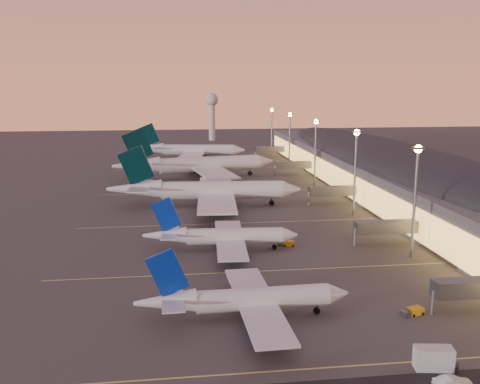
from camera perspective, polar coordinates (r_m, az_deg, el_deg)
name	(u,v)px	position (r m, az deg, el deg)	size (l,w,h in m)	color
ground	(257,263)	(119.66, 1.81, -7.62)	(700.00, 700.00, 0.00)	#3D3B38
airliner_narrow_south	(244,300)	(91.97, 0.48, -11.43)	(36.72, 32.73, 13.14)	silver
airliner_narrow_north	(221,237)	(127.70, -2.02, -4.77)	(36.98, 33.07, 13.21)	silver
airliner_wide_near	(205,191)	(172.79, -3.74, 0.15)	(62.65, 57.19, 20.04)	silver
airliner_wide_mid	(196,165)	(224.24, -4.71, 2.90)	(68.40, 63.10, 21.94)	silver
airliner_wide_far	(189,150)	(281.19, -5.49, 4.49)	(59.03, 54.38, 18.92)	silver
terminal_building	(393,168)	(202.94, 15.99, 2.47)	(56.35, 255.00, 17.46)	#525257
light_masts	(331,148)	(185.93, 9.69, 4.69)	(2.20, 217.20, 25.90)	gray
radar_tower	(212,109)	(373.02, -3.02, 8.88)	(9.00, 9.00, 32.50)	silver
lane_markings	(235,219)	(157.61, -0.49, -2.87)	(90.00, 180.36, 0.00)	#D8C659
baggage_tug_a	(413,312)	(99.18, 17.96, -12.04)	(4.36, 2.69, 1.22)	orange
baggage_tug_b	(454,291)	(110.78, 21.82, -9.79)	(4.32, 2.76, 1.20)	orange
baggage_tug_c	(287,244)	(132.38, 5.01, -5.50)	(4.35, 2.49, 1.22)	orange
catering_truck_a	(436,359)	(82.77, 20.16, -16.38)	(6.05, 3.08, 3.25)	silver
service_van_e	(454,383)	(79.14, 21.82, -18.43)	(1.80, 5.17, 1.70)	silver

